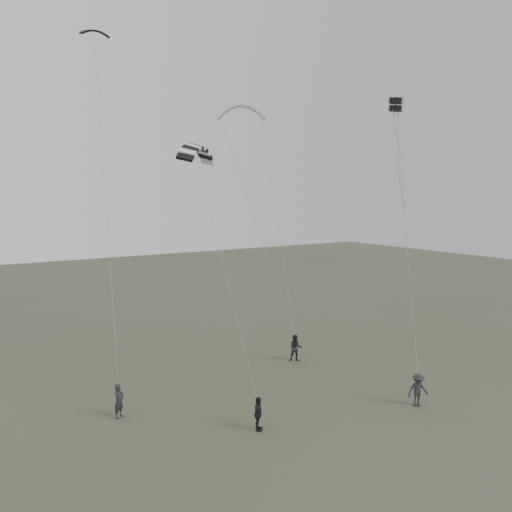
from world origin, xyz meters
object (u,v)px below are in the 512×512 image
flyer_right (296,348)px  kite_striped (197,146)px  kite_dark_small (95,31)px  kite_pale_large (241,107)px  flyer_left (119,401)px  flyer_center (258,414)px  kite_box (396,105)px  flyer_far (418,390)px

flyer_right → kite_striped: 16.07m
kite_dark_small → flyer_right: bearing=-9.9°
kite_dark_small → kite_pale_large: size_ratio=0.38×
kite_dark_small → kite_pale_large: (13.37, 6.83, -1.78)m
flyer_left → kite_dark_small: (0.75, 4.49, 19.13)m
flyer_center → kite_striped: (-1.54, 3.06, 12.67)m
flyer_left → kite_pale_large: size_ratio=0.43×
kite_striped → kite_dark_small: bearing=72.7°
flyer_right → kite_pale_large: bearing=114.5°
kite_dark_small → kite_pale_large: bearing=28.6°
flyer_center → kite_box: size_ratio=2.24×
kite_striped → kite_box: size_ratio=4.20×
flyer_right → kite_pale_large: 19.69m
flyer_far → kite_pale_large: (0.35, 18.60, 17.33)m
flyer_far → kite_box: bearing=81.2°
flyer_left → kite_box: kite_box is taller
flyer_right → flyer_far: (1.03, -9.34, -0.01)m
flyer_center → kite_pale_large: size_ratio=0.41×
flyer_far → flyer_center: bearing=-174.9°
flyer_right → kite_box: kite_box is taller
flyer_far → kite_dark_small: 25.94m
kite_dark_small → kite_striped: bearing=-64.5°
flyer_center → kite_pale_large: 25.48m
flyer_right → kite_box: bearing=-22.7°
flyer_left → kite_box: 22.66m
flyer_right → flyer_far: bearing=-50.8°
kite_box → flyer_center: bearing=152.8°
flyer_center → kite_box: bearing=-35.1°
flyer_left → flyer_center: 7.16m
flyer_left → kite_striped: size_ratio=0.56×
flyer_center → kite_striped: kite_striped is taller
kite_striped → kite_box: kite_box is taller
flyer_right → flyer_far: 9.39m
kite_pale_large → flyer_right: bearing=-64.5°
flyer_far → kite_box: kite_box is taller
flyer_left → kite_box: size_ratio=2.37×
kite_box → flyer_right: bearing=86.7°
flyer_right → kite_box: 16.71m
kite_dark_small → flyer_left: bearing=-97.9°
flyer_left → kite_striped: 13.27m
kite_dark_small → kite_striped: kite_dark_small is taller
flyer_far → kite_striped: 17.06m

